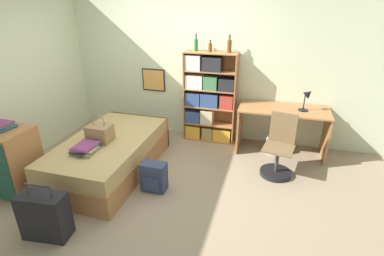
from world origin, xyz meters
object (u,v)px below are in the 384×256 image
at_px(book_stack_on_bed, 85,148).
at_px(desk, 282,122).
at_px(dresser, 10,161).
at_px(desk_lamp, 308,97).
at_px(backpack, 154,177).
at_px(bed, 110,154).
at_px(desk_chair, 278,156).
at_px(bottle_clear, 229,46).
at_px(bookcase, 208,99).
at_px(bottle_brown, 210,47).
at_px(handbag, 100,133).
at_px(bottle_green, 196,44).
at_px(waste_bin, 273,145).
at_px(suitcase, 45,216).

bearing_deg(book_stack_on_bed, desk, 34.75).
xyz_separation_m(dresser, desk, (3.37, 2.07, 0.11)).
height_order(desk_lamp, backpack, desk_lamp).
bearing_deg(bed, desk_chair, 13.68).
height_order(bottle_clear, backpack, bottle_clear).
xyz_separation_m(bookcase, bottle_brown, (0.02, 0.01, 0.88)).
distance_m(desk, desk_lamp, 0.55).
bearing_deg(bed, handbag, -117.54).
bearing_deg(bookcase, dresser, -133.20).
xyz_separation_m(dresser, bottle_brown, (2.11, 2.24, 1.20)).
distance_m(bed, desk, 2.73).
xyz_separation_m(handbag, bottle_green, (0.96, 1.57, 1.02)).
bearing_deg(dresser, waste_bin, 31.54).
distance_m(book_stack_on_bed, bottle_clear, 2.67).
height_order(bottle_green, bottle_clear, bottle_clear).
bearing_deg(bottle_brown, desk, -7.79).
bearing_deg(bookcase, desk_lamp, -6.15).
relative_size(bookcase, bottle_brown, 8.36).
bearing_deg(handbag, bottle_brown, 52.28).
bearing_deg(dresser, desk_lamp, 29.21).
distance_m(dresser, bottle_brown, 3.31).
height_order(suitcase, desk, desk).
distance_m(bottle_clear, desk_chair, 1.88).
bearing_deg(bottle_clear, backpack, -110.13).
xyz_separation_m(bottle_brown, desk_lamp, (1.57, -0.18, -0.64)).
distance_m(bookcase, desk, 1.30).
distance_m(book_stack_on_bed, desk_chair, 2.67).
bearing_deg(book_stack_on_bed, bottle_green, 62.85).
height_order(bookcase, desk, bookcase).
height_order(desk, desk_lamp, desk_lamp).
height_order(desk, backpack, desk).
bearing_deg(bookcase, bottle_brown, 25.60).
relative_size(bottle_clear, waste_bin, 0.98).
relative_size(bookcase, waste_bin, 5.57).
xyz_separation_m(bottle_green, backpack, (-0.09, -1.76, -1.47)).
distance_m(bed, backpack, 0.86).
xyz_separation_m(dresser, backpack, (1.78, 0.50, -0.24)).
xyz_separation_m(bottle_green, desk_chair, (1.47, -0.88, -1.37)).
relative_size(bottle_brown, bottle_clear, 0.68).
bearing_deg(bottle_brown, suitcase, -111.36).
xyz_separation_m(dresser, bottle_clear, (2.42, 2.25, 1.23)).
relative_size(bookcase, desk, 1.12).
relative_size(bottle_clear, desk_chair, 0.31).
xyz_separation_m(suitcase, bottle_clear, (1.42, 2.86, 1.40)).
distance_m(bottle_brown, waste_bin, 1.90).
distance_m(book_stack_on_bed, dresser, 0.97).
bearing_deg(suitcase, bookcase, 68.92).
distance_m(dresser, desk_lamp, 4.26).
bearing_deg(desk_chair, bed, -166.32).
relative_size(bed, book_stack_on_bed, 5.16).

